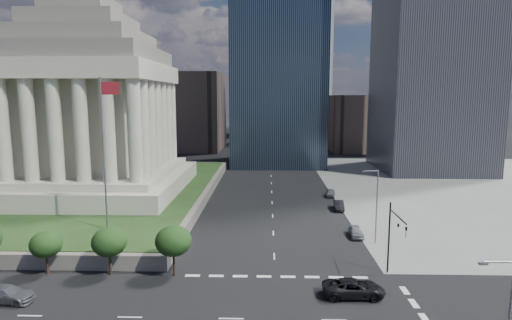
{
  "coord_description": "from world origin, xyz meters",
  "views": [
    {
      "loc": [
        -0.86,
        -30.04,
        19.27
      ],
      "look_at": [
        -2.22,
        19.41,
        12.0
      ],
      "focal_mm": 30.0,
      "sensor_mm": 36.0,
      "label": 1
    }
  ],
  "objects_px": {
    "war_memorial": "(86,86)",
    "street_lamp_north": "(376,202)",
    "parked_sedan_mid": "(339,205)",
    "pickup_truck": "(354,288)",
    "flagpole": "(105,146)",
    "traffic_signal_ne": "(394,232)",
    "parked_sedan_far": "(330,193)",
    "parked_sedan_near": "(356,231)",
    "suv_grey": "(6,294)"
  },
  "relations": [
    {
      "from": "war_memorial",
      "to": "suv_grey",
      "type": "bearing_deg",
      "value": -78.27
    },
    {
      "from": "suv_grey",
      "to": "parked_sedan_near",
      "type": "relative_size",
      "value": 1.22
    },
    {
      "from": "suv_grey",
      "to": "flagpole",
      "type": "bearing_deg",
      "value": -8.33
    },
    {
      "from": "street_lamp_north",
      "to": "parked_sedan_near",
      "type": "xyz_separation_m",
      "value": [
        -1.83,
        2.81,
        -4.92
      ]
    },
    {
      "from": "suv_grey",
      "to": "parked_sedan_mid",
      "type": "relative_size",
      "value": 1.15
    },
    {
      "from": "parked_sedan_near",
      "to": "parked_sedan_far",
      "type": "relative_size",
      "value": 1.07
    },
    {
      "from": "parked_sedan_near",
      "to": "traffic_signal_ne",
      "type": "bearing_deg",
      "value": -84.63
    },
    {
      "from": "parked_sedan_far",
      "to": "suv_grey",
      "type": "bearing_deg",
      "value": -120.23
    },
    {
      "from": "war_memorial",
      "to": "street_lamp_north",
      "type": "bearing_deg",
      "value": -25.92
    },
    {
      "from": "parked_sedan_mid",
      "to": "street_lamp_north",
      "type": "bearing_deg",
      "value": -79.21
    },
    {
      "from": "war_memorial",
      "to": "flagpole",
      "type": "distance_m",
      "value": 28.16
    },
    {
      "from": "flagpole",
      "to": "parked_sedan_far",
      "type": "xyz_separation_m",
      "value": [
        33.33,
        28.25,
        -12.42
      ]
    },
    {
      "from": "parked_sedan_near",
      "to": "suv_grey",
      "type": "bearing_deg",
      "value": -150.02
    },
    {
      "from": "street_lamp_north",
      "to": "pickup_truck",
      "type": "height_order",
      "value": "street_lamp_north"
    },
    {
      "from": "traffic_signal_ne",
      "to": "parked_sedan_far",
      "type": "distance_m",
      "value": 38.83
    },
    {
      "from": "war_memorial",
      "to": "pickup_truck",
      "type": "distance_m",
      "value": 60.23
    },
    {
      "from": "flagpole",
      "to": "parked_sedan_mid",
      "type": "distance_m",
      "value": 39.97
    },
    {
      "from": "parked_sedan_mid",
      "to": "pickup_truck",
      "type": "bearing_deg",
      "value": -92.08
    },
    {
      "from": "pickup_truck",
      "to": "parked_sedan_far",
      "type": "relative_size",
      "value": 1.48
    },
    {
      "from": "parked_sedan_mid",
      "to": "parked_sedan_far",
      "type": "xyz_separation_m",
      "value": [
        0.0,
        9.97,
        -0.07
      ]
    },
    {
      "from": "traffic_signal_ne",
      "to": "suv_grey",
      "type": "xyz_separation_m",
      "value": [
        -38.1,
        -6.16,
        -4.47
      ]
    },
    {
      "from": "street_lamp_north",
      "to": "suv_grey",
      "type": "xyz_separation_m",
      "value": [
        -38.93,
        -17.47,
        -4.89
      ]
    },
    {
      "from": "traffic_signal_ne",
      "to": "suv_grey",
      "type": "bearing_deg",
      "value": -170.81
    },
    {
      "from": "suv_grey",
      "to": "parked_sedan_far",
      "type": "relative_size",
      "value": 1.31
    },
    {
      "from": "flagpole",
      "to": "suv_grey",
      "type": "relative_size",
      "value": 3.74
    },
    {
      "from": "pickup_truck",
      "to": "parked_sedan_mid",
      "type": "height_order",
      "value": "pickup_truck"
    },
    {
      "from": "war_memorial",
      "to": "street_lamp_north",
      "type": "xyz_separation_m",
      "value": [
        47.33,
        -23.0,
        -15.74
      ]
    },
    {
      "from": "street_lamp_north",
      "to": "parked_sedan_near",
      "type": "height_order",
      "value": "street_lamp_north"
    },
    {
      "from": "pickup_truck",
      "to": "parked_sedan_far",
      "type": "bearing_deg",
      "value": -6.45
    },
    {
      "from": "traffic_signal_ne",
      "to": "parked_sedan_mid",
      "type": "height_order",
      "value": "traffic_signal_ne"
    },
    {
      "from": "traffic_signal_ne",
      "to": "street_lamp_north",
      "type": "height_order",
      "value": "street_lamp_north"
    },
    {
      "from": "war_memorial",
      "to": "flagpole",
      "type": "bearing_deg",
      "value": -63.11
    },
    {
      "from": "flagpole",
      "to": "traffic_signal_ne",
      "type": "relative_size",
      "value": 2.5
    },
    {
      "from": "street_lamp_north",
      "to": "parked_sedan_near",
      "type": "bearing_deg",
      "value": 123.05
    },
    {
      "from": "flagpole",
      "to": "parked_sedan_near",
      "type": "distance_m",
      "value": 35.75
    },
    {
      "from": "flagpole",
      "to": "traffic_signal_ne",
      "type": "distance_m",
      "value": 36.69
    },
    {
      "from": "parked_sedan_far",
      "to": "flagpole",
      "type": "bearing_deg",
      "value": -130.27
    },
    {
      "from": "suv_grey",
      "to": "parked_sedan_near",
      "type": "bearing_deg",
      "value": -56.78
    },
    {
      "from": "parked_sedan_far",
      "to": "pickup_truck",
      "type": "bearing_deg",
      "value": -85.8
    },
    {
      "from": "pickup_truck",
      "to": "suv_grey",
      "type": "relative_size",
      "value": 1.13
    },
    {
      "from": "flagpole",
      "to": "parked_sedan_mid",
      "type": "bearing_deg",
      "value": 28.74
    },
    {
      "from": "war_memorial",
      "to": "suv_grey",
      "type": "relative_size",
      "value": 7.29
    },
    {
      "from": "flagpole",
      "to": "parked_sedan_near",
      "type": "relative_size",
      "value": 4.57
    },
    {
      "from": "flagpole",
      "to": "street_lamp_north",
      "type": "distance_m",
      "value": 35.95
    },
    {
      "from": "pickup_truck",
      "to": "flagpole",
      "type": "bearing_deg",
      "value": 62.69
    },
    {
      "from": "parked_sedan_near",
      "to": "flagpole",
      "type": "bearing_deg",
      "value": -172.16
    },
    {
      "from": "parked_sedan_mid",
      "to": "parked_sedan_far",
      "type": "distance_m",
      "value": 9.97
    },
    {
      "from": "flagpole",
      "to": "parked_sedan_mid",
      "type": "height_order",
      "value": "flagpole"
    },
    {
      "from": "suv_grey",
      "to": "parked_sedan_near",
      "type": "distance_m",
      "value": 42.28
    },
    {
      "from": "war_memorial",
      "to": "parked_sedan_near",
      "type": "xyz_separation_m",
      "value": [
        45.5,
        -20.19,
        -20.65
      ]
    }
  ]
}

